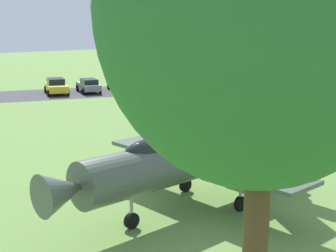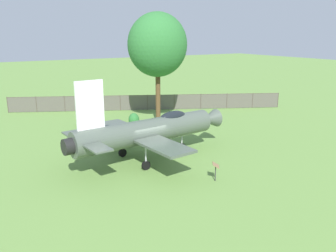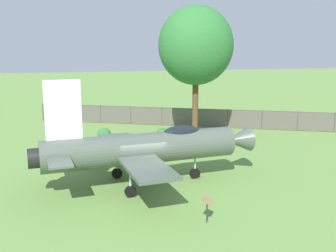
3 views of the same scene
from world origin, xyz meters
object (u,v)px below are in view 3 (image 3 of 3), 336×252
(shrub_near_fence, at_px, (104,134))
(shrub_by_tree, at_px, (162,136))
(display_jet, at_px, (148,147))
(shade_tree, at_px, (196,46))
(info_plaque, at_px, (207,204))

(shrub_near_fence, distance_m, shrub_by_tree, 4.91)
(display_jet, distance_m, shrub_by_tree, 9.25)
(shrub_near_fence, relative_size, shrub_by_tree, 0.87)
(display_jet, height_order, shrub_by_tree, display_jet)
(shade_tree, xyz_separation_m, shrub_near_fence, (-6.98, 2.35, -7.05))
(shade_tree, distance_m, shrub_near_fence, 10.20)
(shrub_near_fence, height_order, info_plaque, info_plaque)
(shade_tree, relative_size, shrub_near_fence, 9.46)
(display_jet, height_order, info_plaque, display_jet)
(shrub_by_tree, height_order, info_plaque, shrub_by_tree)
(shade_tree, xyz_separation_m, shrub_by_tree, (-2.75, -0.14, -6.89))
(display_jet, xyz_separation_m, info_plaque, (1.50, -5.40, -1.26))
(display_jet, relative_size, shade_tree, 1.19)
(display_jet, bearing_deg, shrub_by_tree, 66.10)
(info_plaque, bearing_deg, shrub_near_fence, 99.81)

